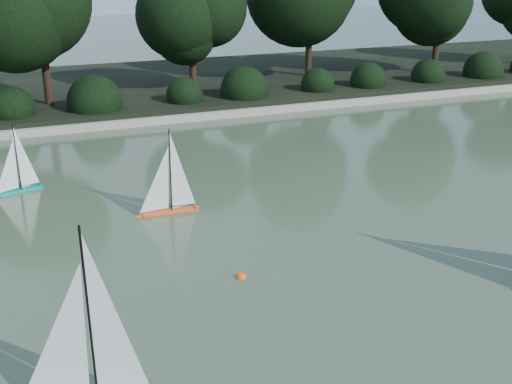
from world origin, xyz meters
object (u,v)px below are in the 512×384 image
race_buoy (241,278)px  sailboat_orange (164,200)px  sailboat_teal (14,182)px  sailboat_white_a (78,372)px

race_buoy → sailboat_orange: bearing=98.1°
sailboat_orange → race_buoy: 2.54m
sailboat_teal → race_buoy: (2.51, -4.42, -0.20)m
sailboat_white_a → sailboat_teal: sailboat_white_a is taller
sailboat_orange → sailboat_teal: bearing=138.3°
sailboat_orange → sailboat_teal: 2.88m
sailboat_teal → race_buoy: 5.09m
sailboat_white_a → race_buoy: sailboat_white_a is taller
sailboat_white_a → sailboat_orange: 4.57m
race_buoy → sailboat_white_a: bearing=-143.5°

